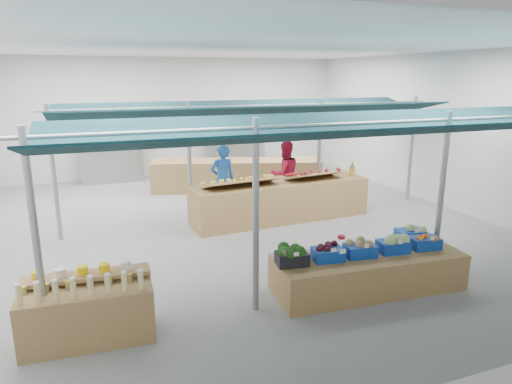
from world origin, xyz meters
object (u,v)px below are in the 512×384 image
bottle_shelf (88,310)px  vendor_right (285,174)px  fruit_counter (281,201)px  vendor_left (223,179)px  veg_counter (368,272)px

bottle_shelf → vendor_right: 7.38m
fruit_counter → vendor_right: 1.32m
fruit_counter → vendor_left: size_ratio=2.50×
bottle_shelf → fruit_counter: bottle_shelf is taller
veg_counter → vendor_right: size_ratio=1.78×
veg_counter → vendor_left: vendor_left is taller
fruit_counter → veg_counter: bearing=-95.8°
veg_counter → vendor_right: bearing=85.4°
bottle_shelf → fruit_counter: size_ratio=0.39×
fruit_counter → vendor_right: bearing=58.1°
bottle_shelf → veg_counter: size_ratio=0.55×
bottle_shelf → vendor_right: size_ratio=0.98×
fruit_counter → vendor_right: size_ratio=2.50×
vendor_left → bottle_shelf: bearing=52.6°
vendor_right → vendor_left: bearing=-3.2°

